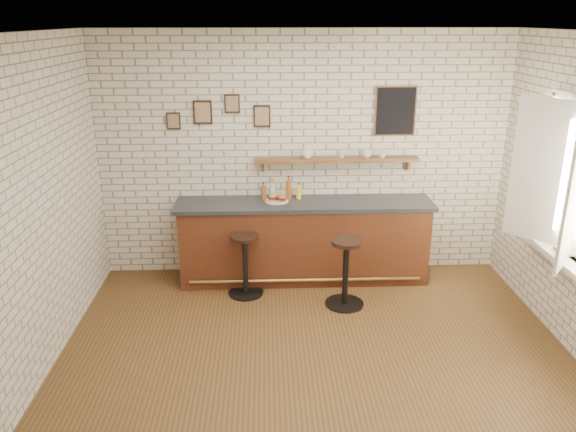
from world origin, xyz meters
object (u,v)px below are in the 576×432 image
(sandwich_plate, at_px, (277,201))
(bitters_bottle_white, at_px, (272,191))
(ciabatta_sandwich, at_px, (278,197))
(bar_stool_left, at_px, (245,263))
(bitters_bottle_amber, at_px, (289,190))
(condiment_bottle_yellow, at_px, (299,192))
(bar_stool_right, at_px, (346,271))
(shelf_cup_a, at_px, (307,154))
(shelf_cup_b, at_px, (342,154))
(book_upper, at_px, (557,250))
(bitters_bottle_brown, at_px, (263,192))
(book_lower, at_px, (556,251))
(shelf_cup_d, at_px, (382,154))
(shelf_cup_c, at_px, (367,154))
(bar_counter, at_px, (304,241))

(sandwich_plate, height_order, bitters_bottle_white, bitters_bottle_white)
(ciabatta_sandwich, distance_m, bar_stool_left, 0.88)
(bitters_bottle_amber, bearing_deg, condiment_bottle_yellow, 0.00)
(ciabatta_sandwich, bearing_deg, sandwich_plate, 180.00)
(bitters_bottle_white, relative_size, bar_stool_left, 0.32)
(condiment_bottle_yellow, distance_m, bar_stool_right, 1.18)
(shelf_cup_a, distance_m, shelf_cup_b, 0.42)
(sandwich_plate, relative_size, book_upper, 1.16)
(bitters_bottle_brown, height_order, bar_stool_left, bitters_bottle_brown)
(sandwich_plate, bearing_deg, bitters_bottle_brown, 148.18)
(bar_stool_left, relative_size, book_lower, 3.38)
(bar_stool_right, height_order, shelf_cup_a, shelf_cup_a)
(bitters_bottle_white, relative_size, condiment_bottle_yellow, 1.21)
(bar_stool_left, xyz_separation_m, book_lower, (3.10, -1.05, 0.54))
(shelf_cup_b, xyz_separation_m, book_upper, (1.92, -1.66, -0.58))
(shelf_cup_d, relative_size, book_upper, 0.40)
(condiment_bottle_yellow, bearing_deg, book_upper, -33.11)
(ciabatta_sandwich, distance_m, shelf_cup_c, 1.21)
(bitters_bottle_brown, height_order, bitters_bottle_amber, bitters_bottle_amber)
(bar_stool_left, bearing_deg, book_upper, -18.91)
(condiment_bottle_yellow, bearing_deg, bar_stool_left, -140.92)
(shelf_cup_d, relative_size, book_lower, 0.44)
(bitters_bottle_white, bearing_deg, shelf_cup_c, 3.45)
(bitters_bottle_brown, height_order, shelf_cup_b, shelf_cup_b)
(bitters_bottle_amber, xyz_separation_m, book_upper, (2.57, -1.59, -0.17))
(bitters_bottle_brown, height_order, shelf_cup_c, shelf_cup_c)
(bar_counter, distance_m, condiment_bottle_yellow, 0.60)
(bar_stool_right, bearing_deg, ciabatta_sandwich, 134.83)
(condiment_bottle_yellow, bearing_deg, shelf_cup_b, 7.57)
(book_lower, relative_size, book_upper, 0.91)
(shelf_cup_c, xyz_separation_m, shelf_cup_d, (0.19, 0.00, -0.00))
(sandwich_plate, xyz_separation_m, bitters_bottle_white, (-0.05, 0.10, 0.09))
(bar_stool_left, relative_size, shelf_cup_c, 6.17)
(shelf_cup_b, height_order, book_upper, shelf_cup_b)
(bar_stool_right, relative_size, book_upper, 3.29)
(bitters_bottle_amber, bearing_deg, shelf_cup_d, 3.48)
(sandwich_plate, distance_m, shelf_cup_c, 1.24)
(ciabatta_sandwich, xyz_separation_m, shelf_cup_a, (0.36, 0.17, 0.49))
(bar_counter, bearing_deg, condiment_bottle_yellow, 115.19)
(sandwich_plate, height_order, shelf_cup_c, shelf_cup_c)
(bar_counter, xyz_separation_m, ciabatta_sandwich, (-0.32, 0.03, 0.55))
(bar_counter, bearing_deg, bar_stool_left, -150.78)
(bitters_bottle_white, relative_size, shelf_cup_b, 2.62)
(bitters_bottle_brown, distance_m, bar_stool_right, 1.42)
(bitters_bottle_amber, height_order, shelf_cup_c, shelf_cup_c)
(shelf_cup_a, height_order, shelf_cup_d, shelf_cup_a)
(condiment_bottle_yellow, xyz_separation_m, shelf_cup_b, (0.52, 0.07, 0.45))
(condiment_bottle_yellow, distance_m, book_upper, 2.92)
(ciabatta_sandwich, relative_size, shelf_cup_d, 2.58)
(shelf_cup_a, bearing_deg, bar_stool_right, -102.50)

